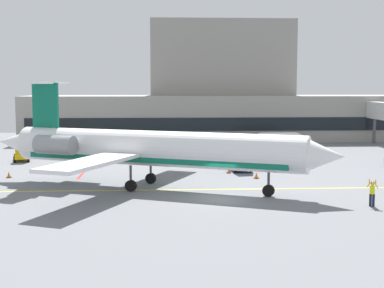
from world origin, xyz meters
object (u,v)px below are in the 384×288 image
Objects in this scene: baggage_tug at (240,162)px; pushback_tractor at (21,154)px; regional_jet at (148,149)px; marshaller at (372,193)px; fuel_tank at (278,140)px.

baggage_tug is 1.16× the size of pushback_tractor.
regional_jet is 17.74m from marshaller.
regional_jet is 22.35m from pushback_tractor.
regional_jet reaches higher than marshaller.
regional_jet is 4.50× the size of fuel_tank.
pushback_tractor is 32.55m from fuel_tank.
baggage_tug is (8.79, 8.40, -2.31)m from regional_jet.
regional_jet is at bearing -136.28° from baggage_tug.
baggage_tug reaches higher than pushback_tractor.
regional_jet reaches higher than fuel_tank.
regional_jet is 7.07× the size of baggage_tug.
regional_jet is at bearing -49.60° from pushback_tractor.
marshaller is at bearing -39.61° from pushback_tractor.
baggage_tug is at bearing -112.56° from fuel_tank.
fuel_tank reaches higher than marshaller.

